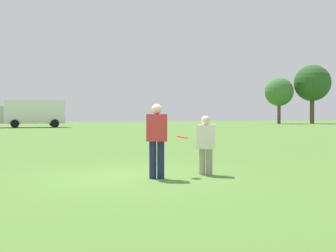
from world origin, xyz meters
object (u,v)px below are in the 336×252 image
(frisbee, at_px, (182,137))
(box_truck, at_px, (29,113))
(player_thrower, at_px, (157,137))
(player_defender, at_px, (206,142))

(frisbee, relative_size, box_truck, 0.03)
(player_thrower, distance_m, box_truck, 42.50)
(player_thrower, xyz_separation_m, frisbee, (0.68, 0.13, -0.03))
(player_thrower, bearing_deg, box_truck, 93.24)
(player_thrower, relative_size, box_truck, 0.20)
(player_thrower, relative_size, frisbee, 6.31)
(player_thrower, height_order, player_defender, player_thrower)
(player_defender, bearing_deg, box_truck, 95.05)
(player_thrower, bearing_deg, frisbee, 10.47)
(player_defender, distance_m, box_truck, 42.40)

